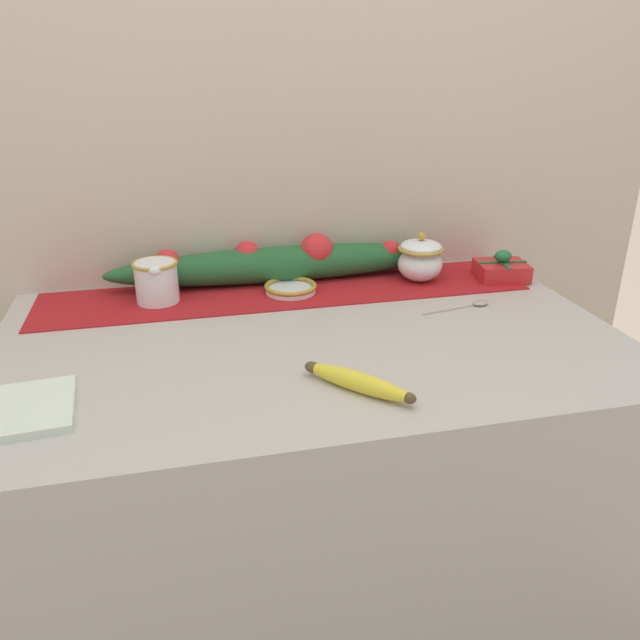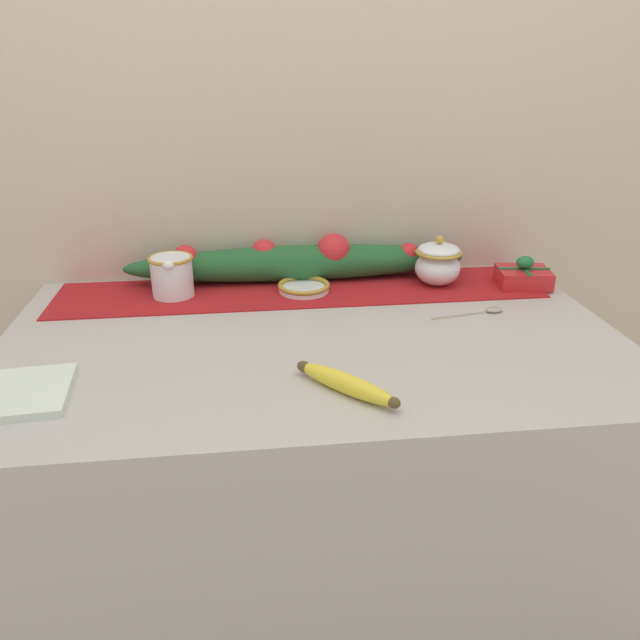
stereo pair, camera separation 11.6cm
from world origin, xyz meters
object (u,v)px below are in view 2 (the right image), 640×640
object	(u,v)px
cream_pitcher	(172,274)
small_dish	(304,287)
sugar_bowl	(438,263)
gift_box	(523,276)
napkin_stack	(17,394)
banana	(346,383)
spoon	(489,310)

from	to	relation	value
cream_pitcher	small_dish	size ratio (longest dim) A/B	0.95
cream_pitcher	sugar_bowl	bearing A→B (deg)	-0.11
gift_box	napkin_stack	bearing A→B (deg)	-158.64
cream_pitcher	gift_box	xyz separation A→B (m)	(0.81, -0.03, -0.03)
small_dish	banana	bearing A→B (deg)	-87.43
sugar_bowl	cream_pitcher	bearing A→B (deg)	179.89
sugar_bowl	napkin_stack	world-z (taller)	sugar_bowl
spoon	cream_pitcher	bearing A→B (deg)	154.99
spoon	napkin_stack	bearing A→B (deg)	-174.11
small_dish	gift_box	xyz separation A→B (m)	(0.52, -0.02, 0.01)
cream_pitcher	napkin_stack	xyz separation A→B (m)	(-0.21, -0.43, -0.05)
banana	napkin_stack	bearing A→B (deg)	174.65
banana	spoon	xyz separation A→B (m)	(0.36, 0.30, -0.01)
banana	cream_pitcher	bearing A→B (deg)	123.31
small_dish	banana	xyz separation A→B (m)	(0.02, -0.47, 0.00)
cream_pitcher	banana	xyz separation A→B (m)	(0.32, -0.48, -0.04)
gift_box	small_dish	bearing A→B (deg)	177.45
spoon	sugar_bowl	bearing A→B (deg)	99.07
small_dish	gift_box	bearing A→B (deg)	-2.55
spoon	gift_box	distance (m)	0.20
small_dish	napkin_stack	xyz separation A→B (m)	(-0.50, -0.42, -0.01)
cream_pitcher	small_dish	world-z (taller)	cream_pitcher
small_dish	spoon	distance (m)	0.42
sugar_bowl	spoon	world-z (taller)	sugar_bowl
sugar_bowl	gift_box	bearing A→B (deg)	-9.24
banana	napkin_stack	world-z (taller)	banana
small_dish	banana	distance (m)	0.47
small_dish	napkin_stack	size ratio (longest dim) A/B	0.74
small_dish	banana	world-z (taller)	banana
cream_pitcher	banana	bearing A→B (deg)	-56.69
sugar_bowl	gift_box	world-z (taller)	sugar_bowl
napkin_stack	gift_box	bearing A→B (deg)	21.36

